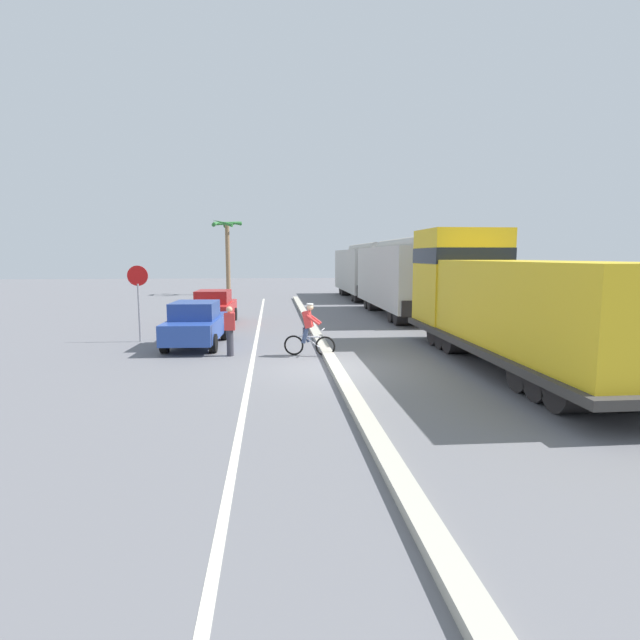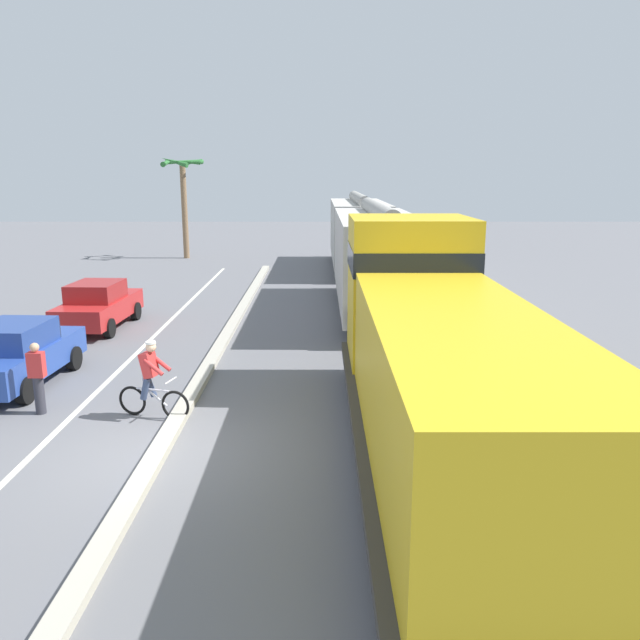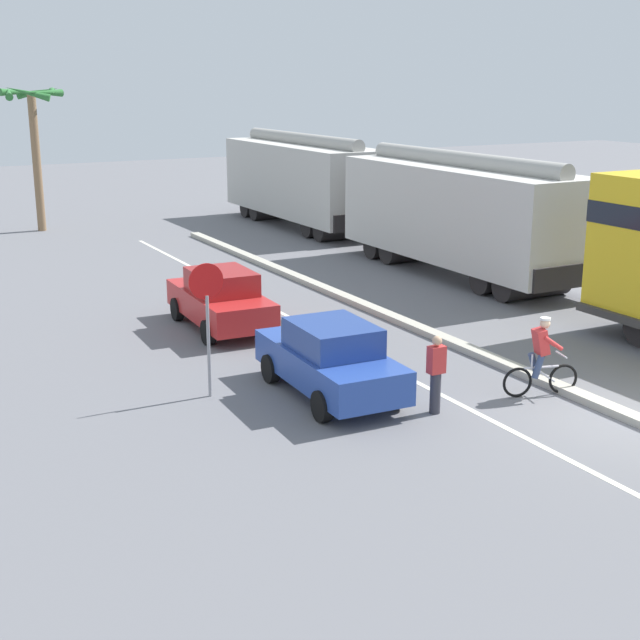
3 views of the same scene
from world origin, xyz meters
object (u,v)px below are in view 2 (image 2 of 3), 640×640
at_px(hopper_car_lead, 375,259).
at_px(parked_car_red, 97,305).
at_px(cyclist, 150,382).
at_px(pedestrian_by_cars, 36,377).
at_px(hopper_car_middle, 357,232).
at_px(parked_car_blue, 15,354).
at_px(locomotive, 432,360).
at_px(palm_tree_near, 182,182).

distance_m(hopper_car_lead, parked_car_red, 10.09).
distance_m(cyclist, pedestrian_by_cars, 2.56).
distance_m(hopper_car_lead, pedestrian_by_cars, 13.30).
xyz_separation_m(hopper_car_middle, parked_car_blue, (-9.67, -20.00, -1.26)).
xyz_separation_m(hopper_car_middle, cyclist, (-5.76, -22.13, -1.26)).
bearing_deg(cyclist, parked_car_blue, 151.40).
relative_size(hopper_car_middle, parked_car_red, 2.48).
xyz_separation_m(hopper_car_lead, cyclist, (-5.76, -10.53, -1.26)).
height_order(cyclist, pedestrian_by_cars, cyclist).
relative_size(hopper_car_middle, parked_car_blue, 2.48).
relative_size(parked_car_red, cyclist, 2.49).
bearing_deg(cyclist, hopper_car_lead, 61.30).
bearing_deg(cyclist, hopper_car_middle, 75.40).
bearing_deg(locomotive, cyclist, 164.24).
xyz_separation_m(hopper_car_lead, hopper_car_middle, (0.00, 11.60, 0.00)).
bearing_deg(parked_car_red, cyclist, -64.04).
xyz_separation_m(locomotive, parked_car_red, (-9.71, 9.73, -0.98)).
xyz_separation_m(hopper_car_middle, pedestrian_by_cars, (-8.32, -21.91, -1.23)).
height_order(hopper_car_lead, parked_car_blue, hopper_car_lead).
xyz_separation_m(parked_car_red, cyclist, (3.95, -8.11, 0.00)).
bearing_deg(parked_car_red, hopper_car_middle, 55.29).
relative_size(parked_car_red, pedestrian_by_cars, 2.63).
xyz_separation_m(parked_car_blue, cyclist, (3.91, -2.13, 0.00)).
bearing_deg(cyclist, palm_tree_near, 100.24).
xyz_separation_m(parked_car_red, pedestrian_by_cars, (1.39, -7.89, 0.03)).
distance_m(hopper_car_lead, palm_tree_near, 19.48).
bearing_deg(locomotive, parked_car_blue, 158.77).
relative_size(hopper_car_lead, parked_car_red, 2.48).
bearing_deg(palm_tree_near, pedestrian_by_cars, -85.10).
xyz_separation_m(locomotive, hopper_car_lead, (-0.00, 12.16, 0.28)).
bearing_deg(hopper_car_lead, parked_car_blue, -139.04).
bearing_deg(palm_tree_near, parked_car_red, -87.31).
distance_m(hopper_car_lead, hopper_car_middle, 11.60).
bearing_deg(hopper_car_middle, parked_car_blue, -115.81).
height_order(hopper_car_middle, cyclist, hopper_car_middle).
xyz_separation_m(parked_car_blue, pedestrian_by_cars, (1.36, -1.91, 0.03)).
distance_m(hopper_car_lead, parked_car_blue, 12.87).
relative_size(locomotive, hopper_car_lead, 1.10).
xyz_separation_m(cyclist, palm_tree_near, (-4.82, 26.68, 3.90)).
bearing_deg(palm_tree_near, locomotive, -69.50).
bearing_deg(parked_car_red, palm_tree_near, 92.69).
distance_m(locomotive, palm_tree_near, 30.36).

